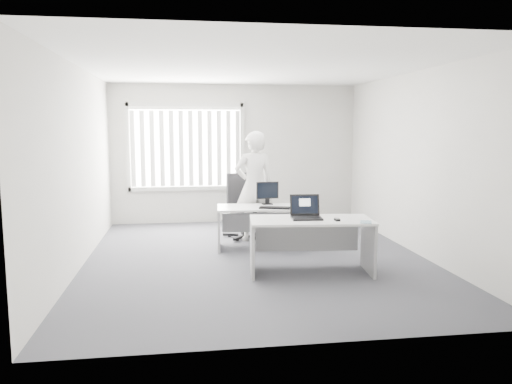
{
  "coord_description": "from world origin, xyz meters",
  "views": [
    {
      "loc": [
        -1.05,
        -7.18,
        1.96
      ],
      "look_at": [
        0.01,
        0.15,
        0.98
      ],
      "focal_mm": 35.0,
      "sensor_mm": 36.0,
      "label": 1
    }
  ],
  "objects": [
    {
      "name": "laptop",
      "position": [
        0.55,
        -0.82,
        0.89
      ],
      "size": [
        0.43,
        0.39,
        0.31
      ],
      "primitive_type": null,
      "rotation": [
        0.0,
        0.0,
        -0.08
      ],
      "color": "black",
      "rests_on": "desk_near"
    },
    {
      "name": "wall_left",
      "position": [
        -2.5,
        0.0,
        1.4
      ],
      "size": [
        0.02,
        6.0,
        2.8
      ],
      "primitive_type": "cube",
      "color": "beige",
      "rests_on": "ground"
    },
    {
      "name": "desk_far",
      "position": [
        0.21,
        0.64,
        0.49
      ],
      "size": [
        1.53,
        0.8,
        0.68
      ],
      "rotation": [
        0.0,
        0.0,
        -0.07
      ],
      "color": "silver",
      "rests_on": "ground"
    },
    {
      "name": "ceiling",
      "position": [
        0.0,
        0.0,
        2.8
      ],
      "size": [
        5.0,
        6.0,
        0.02
      ],
      "primitive_type": "cube",
      "color": "white",
      "rests_on": "wall_back"
    },
    {
      "name": "desk_near",
      "position": [
        0.61,
        -0.83,
        0.53
      ],
      "size": [
        1.68,
        0.91,
        0.73
      ],
      "rotation": [
        0.0,
        0.0,
        -0.1
      ],
      "color": "silver",
      "rests_on": "ground"
    },
    {
      "name": "wall_right",
      "position": [
        2.5,
        0.0,
        1.4
      ],
      "size": [
        0.02,
        6.0,
        2.8
      ],
      "primitive_type": "cube",
      "color": "beige",
      "rests_on": "ground"
    },
    {
      "name": "monitor",
      "position": [
        0.31,
        0.86,
        0.87
      ],
      "size": [
        0.38,
        0.15,
        0.37
      ],
      "primitive_type": null,
      "rotation": [
        0.0,
        0.0,
        0.1
      ],
      "color": "black",
      "rests_on": "desk_far"
    },
    {
      "name": "paper_sheet",
      "position": [
        0.88,
        -0.98,
        0.74
      ],
      "size": [
        0.33,
        0.25,
        0.0
      ],
      "primitive_type": "cube",
      "rotation": [
        0.0,
        0.0,
        0.1
      ],
      "color": "white",
      "rests_on": "desk_near"
    },
    {
      "name": "wall_back",
      "position": [
        0.0,
        3.0,
        1.4
      ],
      "size": [
        5.0,
        0.02,
        2.8
      ],
      "primitive_type": "cube",
      "color": "beige",
      "rests_on": "ground"
    },
    {
      "name": "office_chair",
      "position": [
        -0.02,
        1.49,
        0.35
      ],
      "size": [
        0.82,
        0.82,
        1.13
      ],
      "rotation": [
        0.0,
        0.0,
        0.34
      ],
      "color": "black",
      "rests_on": "ground"
    },
    {
      "name": "person",
      "position": [
        0.14,
        1.23,
        0.94
      ],
      "size": [
        0.75,
        0.56,
        1.88
      ],
      "primitive_type": "imported",
      "rotation": [
        0.0,
        0.0,
        3.3
      ],
      "color": "silver",
      "rests_on": "ground"
    },
    {
      "name": "window",
      "position": [
        -1.0,
        2.96,
        1.55
      ],
      "size": [
        2.32,
        0.06,
        1.76
      ],
      "primitive_type": "cube",
      "color": "#B9B9B4",
      "rests_on": "wall_back"
    },
    {
      "name": "wall_front",
      "position": [
        0.0,
        -3.0,
        1.4
      ],
      "size": [
        5.0,
        0.02,
        2.8
      ],
      "primitive_type": "cube",
      "color": "beige",
      "rests_on": "ground"
    },
    {
      "name": "mouse",
      "position": [
        0.92,
        -1.0,
        0.76
      ],
      "size": [
        0.06,
        0.1,
        0.04
      ],
      "primitive_type": null,
      "rotation": [
        0.0,
        0.0,
        -0.02
      ],
      "color": "silver",
      "rests_on": "paper_sheet"
    },
    {
      "name": "booklet",
      "position": [
        1.25,
        -1.16,
        0.74
      ],
      "size": [
        0.2,
        0.23,
        0.01
      ],
      "primitive_type": "cube",
      "rotation": [
        0.0,
        0.0,
        -0.36
      ],
      "color": "silver",
      "rests_on": "desk_near"
    },
    {
      "name": "blinds",
      "position": [
        -1.0,
        2.9,
        1.52
      ],
      "size": [
        2.2,
        0.1,
        1.5
      ],
      "primitive_type": null,
      "color": "white",
      "rests_on": "wall_back"
    },
    {
      "name": "ground",
      "position": [
        0.0,
        0.0,
        0.0
      ],
      "size": [
        6.0,
        6.0,
        0.0
      ],
      "primitive_type": "plane",
      "color": "#4C4B52",
      "rests_on": "ground"
    },
    {
      "name": "keyboard",
      "position": [
        0.35,
        0.43,
        0.69
      ],
      "size": [
        0.51,
        0.3,
        0.02
      ],
      "primitive_type": "cube",
      "rotation": [
        0.0,
        0.0,
        -0.3
      ],
      "color": "black",
      "rests_on": "desk_far"
    }
  ]
}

